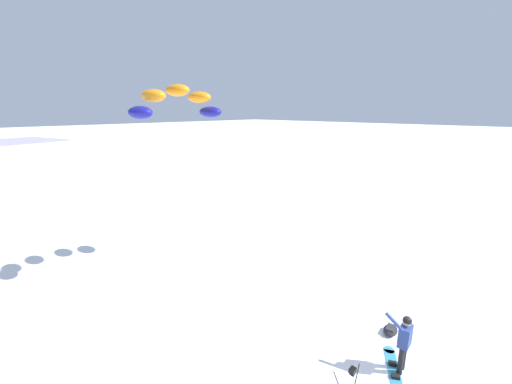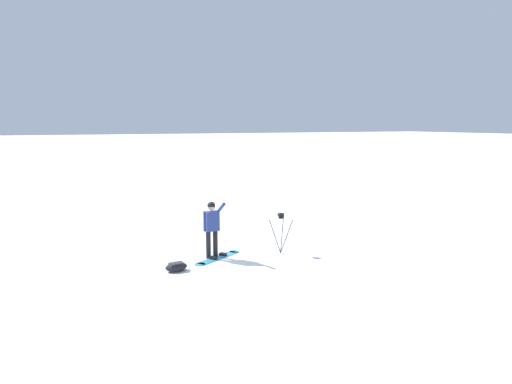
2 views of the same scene
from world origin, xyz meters
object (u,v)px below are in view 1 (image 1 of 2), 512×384
Objects in this scene: snowboard at (394,371)px; camera_tripod at (351,381)px; snowboarder at (404,339)px; traction_kite at (178,102)px; gear_bag_large at (390,330)px.

camera_tripod reaches higher than snowboard.
snowboarder reaches higher than camera_tripod.
snowboarder is 2.08m from camera_tripod.
camera_tripod is at bearing -9.09° from traction_kite.
snowboard is 1.57m from gear_bag_large.
traction_kite reaches higher than snowboard.
snowboard is 0.43× the size of traction_kite.
snowboarder is at bearing 78.64° from camera_tripod.
snowboarder is at bearing 53.69° from snowboard.
camera_tripod reaches higher than gear_bag_large.
snowboard is 1.36× the size of camera_tripod.
snowboarder is 2.62× the size of gear_bag_large.
camera_tripod is (-0.30, -1.89, 0.85)m from snowboard.
snowboard is 2.10m from camera_tripod.
snowboarder is 1.73m from gear_bag_large.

